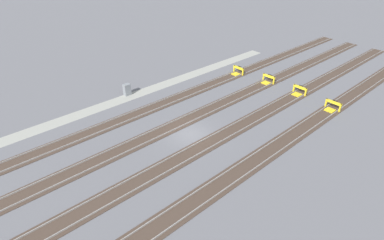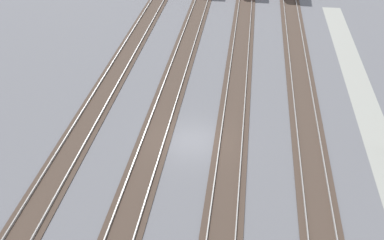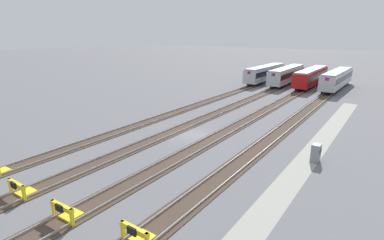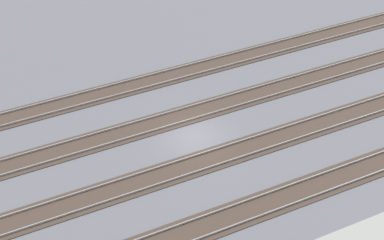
% 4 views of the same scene
% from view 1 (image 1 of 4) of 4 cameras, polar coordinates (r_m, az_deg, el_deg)
% --- Properties ---
extents(ground_plane, '(400.00, 400.00, 0.00)m').
position_cam_1_polar(ground_plane, '(33.09, -0.28, -2.77)').
color(ground_plane, slate).
extents(service_walkway, '(54.00, 2.00, 0.01)m').
position_cam_1_polar(service_walkway, '(41.73, -11.36, 4.51)').
color(service_walkway, '#9E9E93').
rests_on(service_walkway, ground).
extents(rail_track_nearest, '(90.00, 2.23, 0.21)m').
position_cam_1_polar(rail_track_nearest, '(38.25, -7.80, 2.23)').
color(rail_track_nearest, '#47382D').
rests_on(rail_track_nearest, ground).
extents(rail_track_near_inner, '(90.00, 2.24, 0.21)m').
position_cam_1_polar(rail_track_near_inner, '(34.69, -3.04, -0.90)').
color(rail_track_near_inner, '#47382D').
rests_on(rail_track_near_inner, ground).
extents(rail_track_middle, '(90.00, 2.24, 0.21)m').
position_cam_1_polar(rail_track_middle, '(31.56, 2.75, -4.69)').
color(rail_track_middle, '#47382D').
rests_on(rail_track_middle, ground).
extents(rail_track_far_inner, '(90.00, 2.23, 0.21)m').
position_cam_1_polar(rail_track_far_inner, '(28.97, 9.78, -9.16)').
color(rail_track_far_inner, '#47382D').
rests_on(rail_track_far_inner, ground).
extents(bumper_stop_nearest_track, '(1.35, 2.00, 1.22)m').
position_cam_1_polar(bumper_stop_nearest_track, '(47.89, 8.64, 9.18)').
color(bumper_stop_nearest_track, yellow).
rests_on(bumper_stop_nearest_track, ground).
extents(bumper_stop_near_inner_track, '(1.36, 2.01, 1.22)m').
position_cam_1_polar(bumper_stop_near_inner_track, '(45.79, 14.20, 7.43)').
color(bumper_stop_near_inner_track, yellow).
rests_on(bumper_stop_near_inner_track, ground).
extents(bumper_stop_middle_track, '(1.35, 2.00, 1.22)m').
position_cam_1_polar(bumper_stop_middle_track, '(43.59, 19.66, 5.19)').
color(bumper_stop_middle_track, yellow).
rests_on(bumper_stop_middle_track, ground).
extents(bumper_stop_far_inner_track, '(1.35, 2.00, 1.22)m').
position_cam_1_polar(bumper_stop_far_inner_track, '(41.23, 25.10, 2.35)').
color(bumper_stop_far_inner_track, yellow).
rests_on(bumper_stop_far_inner_track, ground).
extents(electrical_cabinet, '(0.90, 0.73, 1.60)m').
position_cam_1_polar(electrical_cabinet, '(41.80, -12.29, 5.68)').
color(electrical_cabinet, gray).
rests_on(electrical_cabinet, ground).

